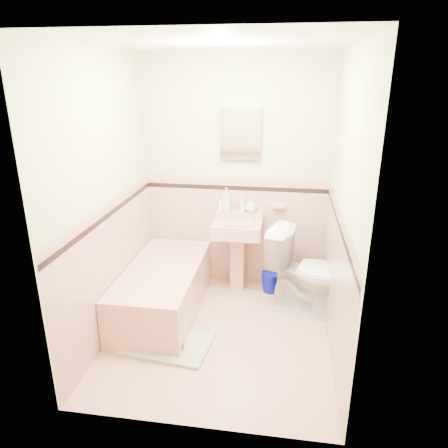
# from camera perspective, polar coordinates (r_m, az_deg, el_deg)

# --- Properties ---
(floor) EXTENTS (2.20, 2.20, 0.00)m
(floor) POSITION_cam_1_polar(r_m,az_deg,el_deg) (4.01, -0.56, -14.81)
(floor) COLOR #D29C89
(floor) RESTS_ON ground
(ceiling) EXTENTS (2.20, 2.20, 0.00)m
(ceiling) POSITION_cam_1_polar(r_m,az_deg,el_deg) (3.31, -0.71, 23.66)
(ceiling) COLOR white
(ceiling) RESTS_ON ground
(wall_back) EXTENTS (2.50, 0.00, 2.50)m
(wall_back) POSITION_cam_1_polar(r_m,az_deg,el_deg) (4.51, 1.64, 6.60)
(wall_back) COLOR #F9EECB
(wall_back) RESTS_ON ground
(wall_front) EXTENTS (2.50, 0.00, 2.50)m
(wall_front) POSITION_cam_1_polar(r_m,az_deg,el_deg) (2.45, -4.78, -5.01)
(wall_front) COLOR #F9EECB
(wall_front) RESTS_ON ground
(wall_left) EXTENTS (0.00, 2.50, 2.50)m
(wall_left) POSITION_cam_1_polar(r_m,az_deg,el_deg) (3.75, -15.93, 3.10)
(wall_left) COLOR #F9EECB
(wall_left) RESTS_ON ground
(wall_right) EXTENTS (0.00, 2.50, 2.50)m
(wall_right) POSITION_cam_1_polar(r_m,az_deg,el_deg) (3.45, 16.02, 1.69)
(wall_right) COLOR #F9EECB
(wall_right) RESTS_ON ground
(wainscot_back) EXTENTS (2.00, 0.00, 2.00)m
(wainscot_back) POSITION_cam_1_polar(r_m,az_deg,el_deg) (4.69, 1.54, -1.19)
(wainscot_back) COLOR #D4A18E
(wainscot_back) RESTS_ON ground
(wainscot_front) EXTENTS (2.00, 0.00, 2.00)m
(wainscot_front) POSITION_cam_1_polar(r_m,az_deg,el_deg) (2.79, -4.33, -17.12)
(wainscot_front) COLOR #D4A18E
(wainscot_front) RESTS_ON ground
(wainscot_left) EXTENTS (0.00, 2.20, 2.20)m
(wainscot_left) POSITION_cam_1_polar(r_m,az_deg,el_deg) (3.97, -14.89, -5.93)
(wainscot_left) COLOR #D4A18E
(wainscot_left) RESTS_ON ground
(wainscot_right) EXTENTS (0.00, 2.20, 2.20)m
(wainscot_right) POSITION_cam_1_polar(r_m,az_deg,el_deg) (3.69, 14.88, -7.94)
(wainscot_right) COLOR #D4A18E
(wainscot_right) RESTS_ON ground
(accent_back) EXTENTS (2.00, 0.00, 2.00)m
(accent_back) POSITION_cam_1_polar(r_m,az_deg,el_deg) (4.52, 1.59, 4.94)
(accent_back) COLOR black
(accent_back) RESTS_ON ground
(accent_front) EXTENTS (2.00, 0.00, 2.00)m
(accent_front) POSITION_cam_1_polar(r_m,az_deg,el_deg) (2.52, -4.60, -7.53)
(accent_front) COLOR black
(accent_front) RESTS_ON ground
(accent_left) EXTENTS (0.00, 2.20, 2.20)m
(accent_left) POSITION_cam_1_polar(r_m,az_deg,el_deg) (3.78, -15.49, 1.21)
(accent_left) COLOR black
(accent_left) RESTS_ON ground
(accent_right) EXTENTS (0.00, 2.20, 2.20)m
(accent_right) POSITION_cam_1_polar(r_m,az_deg,el_deg) (3.49, 15.52, -0.33)
(accent_right) COLOR black
(accent_right) RESTS_ON ground
(cap_back) EXTENTS (2.00, 0.00, 2.00)m
(cap_back) POSITION_cam_1_polar(r_m,az_deg,el_deg) (4.50, 1.60, 6.18)
(cap_back) COLOR tan
(cap_back) RESTS_ON ground
(cap_front) EXTENTS (2.00, 0.00, 2.00)m
(cap_front) POSITION_cam_1_polar(r_m,az_deg,el_deg) (2.48, -4.67, -5.47)
(cap_front) COLOR tan
(cap_front) RESTS_ON ground
(cap_left) EXTENTS (0.00, 2.20, 2.20)m
(cap_left) POSITION_cam_1_polar(r_m,az_deg,el_deg) (3.75, -15.63, 2.66)
(cap_left) COLOR tan
(cap_left) RESTS_ON ground
(cap_right) EXTENTS (0.00, 2.20, 2.20)m
(cap_right) POSITION_cam_1_polar(r_m,az_deg,el_deg) (3.45, 15.67, 1.23)
(cap_right) COLOR tan
(cap_right) RESTS_ON ground
(bathtub) EXTENTS (0.70, 1.50, 0.45)m
(bathtub) POSITION_cam_1_polar(r_m,az_deg,el_deg) (4.29, -8.28, -8.99)
(bathtub) COLOR tan
(bathtub) RESTS_ON floor
(tub_faucet) EXTENTS (0.04, 0.12, 0.04)m
(tub_faucet) POSITION_cam_1_polar(r_m,az_deg,el_deg) (4.76, -6.06, -0.60)
(tub_faucet) COLOR silver
(tub_faucet) RESTS_ON wall_back
(sink) EXTENTS (0.52, 0.48, 0.81)m
(sink) POSITION_cam_1_polar(r_m,az_deg,el_deg) (4.55, 1.79, -4.52)
(sink) COLOR tan
(sink) RESTS_ON floor
(sink_faucet) EXTENTS (0.02, 0.02, 0.10)m
(sink_faucet) POSITION_cam_1_polar(r_m,az_deg,el_deg) (4.49, 2.08, 2.56)
(sink_faucet) COLOR silver
(sink_faucet) RESTS_ON sink
(medicine_cabinet) EXTENTS (0.42, 0.04, 0.53)m
(medicine_cabinet) POSITION_cam_1_polar(r_m,az_deg,el_deg) (4.40, 2.31, 12.21)
(medicine_cabinet) COLOR white
(medicine_cabinet) RESTS_ON wall_back
(soap_dish) EXTENTS (0.12, 0.07, 0.04)m
(soap_dish) POSITION_cam_1_polar(r_m,az_deg,el_deg) (4.52, 7.47, 2.52)
(soap_dish) COLOR tan
(soap_dish) RESTS_ON wall_back
(soap_bottle_left) EXTENTS (0.13, 0.13, 0.26)m
(soap_bottle_left) POSITION_cam_1_polar(r_m,az_deg,el_deg) (4.53, 0.32, 3.36)
(soap_bottle_left) COLOR #B2B2B2
(soap_bottle_left) RESTS_ON sink
(soap_bottle_mid) EXTENTS (0.08, 0.08, 0.16)m
(soap_bottle_mid) POSITION_cam_1_polar(r_m,az_deg,el_deg) (4.52, 2.38, 2.68)
(soap_bottle_mid) COLOR #B2B2B2
(soap_bottle_mid) RESTS_ON sink
(soap_bottle_right) EXTENTS (0.13, 0.13, 0.16)m
(soap_bottle_right) POSITION_cam_1_polar(r_m,az_deg,el_deg) (4.51, 3.68, 2.61)
(soap_bottle_right) COLOR #B2B2B2
(soap_bottle_right) RESTS_ON sink
(tube) EXTENTS (0.05, 0.05, 0.12)m
(tube) POSITION_cam_1_polar(r_m,az_deg,el_deg) (4.56, -0.49, 2.55)
(tube) COLOR white
(tube) RESTS_ON sink
(toilet) EXTENTS (0.95, 0.70, 0.86)m
(toilet) POSITION_cam_1_polar(r_m,az_deg,el_deg) (4.23, 11.82, -6.53)
(toilet) COLOR white
(toilet) RESTS_ON floor
(bucket) EXTENTS (0.25, 0.25, 0.22)m
(bucket) POSITION_cam_1_polar(r_m,az_deg,el_deg) (4.69, 6.49, -7.86)
(bucket) COLOR #020D9E
(bucket) RESTS_ON floor
(bath_mat) EXTENTS (0.81, 0.58, 0.03)m
(bath_mat) POSITION_cam_1_polar(r_m,az_deg,el_deg) (3.89, -7.81, -15.97)
(bath_mat) COLOR gray
(bath_mat) RESTS_ON floor
(shoe) EXTENTS (0.17, 0.12, 0.06)m
(shoe) POSITION_cam_1_polar(r_m,az_deg,el_deg) (3.78, -6.78, -16.21)
(shoe) COLOR #BF1E59
(shoe) RESTS_ON bath_mat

